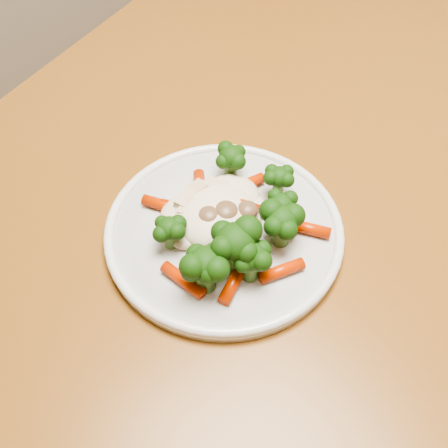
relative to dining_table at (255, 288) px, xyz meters
The scene contains 3 objects.
dining_table is the anchor object (origin of this frame).
plate 0.12m from the dining_table, 146.90° to the left, with size 0.24×0.24×0.01m, color silver.
meal 0.14m from the dining_table, behind, with size 0.17×0.17×0.05m.
Camera 1 is at (0.09, 0.01, 1.21)m, focal length 45.00 mm.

